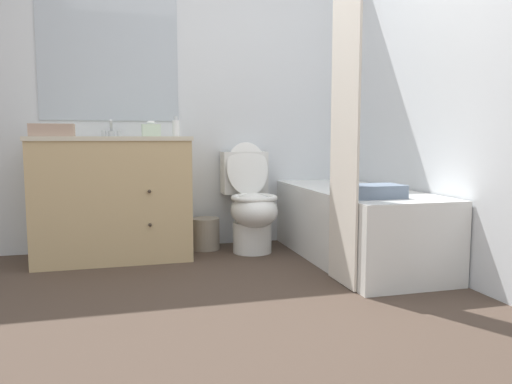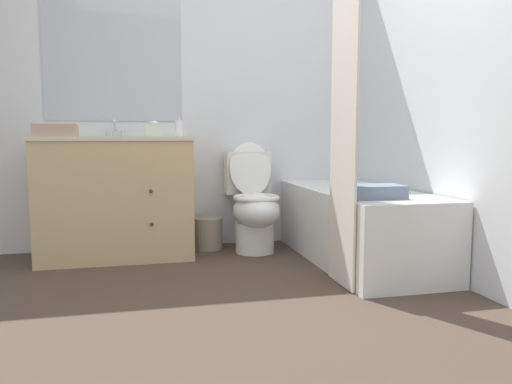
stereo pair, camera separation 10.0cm
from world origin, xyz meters
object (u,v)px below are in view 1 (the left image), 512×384
object	(u,v)px
wastebasket	(206,234)
tissue_box	(151,130)
vanity_cabinet	(113,197)
sink_faucet	(111,132)
bath_towel_folded	(374,191)
toilet	(251,205)
hand_towel_folded	(52,130)
soap_dispenser	(176,128)
bathtub	(355,224)

from	to	relation	value
wastebasket	tissue_box	distance (m)	0.91
vanity_cabinet	sink_faucet	distance (m)	0.50
bath_towel_folded	toilet	bearing A→B (deg)	118.36
tissue_box	hand_towel_folded	xyz separation A→B (m)	(-0.65, -0.18, -0.01)
vanity_cabinet	soap_dispenser	distance (m)	0.68
wastebasket	tissue_box	bearing A→B (deg)	-165.81
vanity_cabinet	sink_faucet	xyz separation A→B (m)	(-0.00, 0.18, 0.47)
sink_faucet	bath_towel_folded	xyz separation A→B (m)	(1.54, -1.20, -0.37)
vanity_cabinet	tissue_box	distance (m)	0.56
bathtub	soap_dispenser	world-z (taller)	soap_dispenser
tissue_box	bath_towel_folded	xyz separation A→B (m)	(1.26, -1.02, -0.38)
sink_faucet	toilet	world-z (taller)	sink_faucet
sink_faucet	bathtub	world-z (taller)	sink_faucet
bathtub	bath_towel_folded	world-z (taller)	bath_towel_folded
vanity_cabinet	toilet	world-z (taller)	vanity_cabinet
vanity_cabinet	sink_faucet	world-z (taller)	sink_faucet
hand_towel_folded	toilet	bearing A→B (deg)	5.30
bathtub	tissue_box	distance (m)	1.63
vanity_cabinet	bathtub	world-z (taller)	vanity_cabinet
tissue_box	sink_faucet	bearing A→B (deg)	147.56
vanity_cabinet	wastebasket	size ratio (longest dim) A/B	4.43
bath_towel_folded	wastebasket	bearing A→B (deg)	127.23
sink_faucet	wastebasket	xyz separation A→B (m)	(0.69, -0.08, -0.80)
wastebasket	bathtub	bearing A→B (deg)	-32.43
hand_towel_folded	bath_towel_folded	distance (m)	2.12
vanity_cabinet	bathtub	xyz separation A→B (m)	(1.67, -0.52, -0.19)
bathtub	bath_towel_folded	bearing A→B (deg)	-104.66
toilet	sink_faucet	bearing A→B (deg)	167.27
toilet	bath_towel_folded	bearing A→B (deg)	-61.64
wastebasket	vanity_cabinet	bearing A→B (deg)	-171.43
sink_faucet	hand_towel_folded	bearing A→B (deg)	-135.89
toilet	bathtub	size ratio (longest dim) A/B	0.53
bathtub	wastebasket	bearing A→B (deg)	147.57
wastebasket	soap_dispenser	world-z (taller)	soap_dispenser
tissue_box	wastebasket	bearing A→B (deg)	14.19
hand_towel_folded	soap_dispenser	bearing A→B (deg)	12.52
soap_dispenser	hand_towel_folded	bearing A→B (deg)	-167.48
toilet	hand_towel_folded	bearing A→B (deg)	-174.70
bathtub	vanity_cabinet	bearing A→B (deg)	162.73
toilet	wastebasket	world-z (taller)	toilet
toilet	bath_towel_folded	xyz separation A→B (m)	(0.52, -0.97, 0.19)
tissue_box	hand_towel_folded	distance (m)	0.68
vanity_cabinet	sink_faucet	size ratio (longest dim) A/B	7.73
toilet	bath_towel_folded	distance (m)	1.11
sink_faucet	bathtub	xyz separation A→B (m)	(1.67, -0.70, -0.66)
sink_faucet	soap_dispenser	size ratio (longest dim) A/B	0.96
wastebasket	sink_faucet	bearing A→B (deg)	173.75
vanity_cabinet	toilet	distance (m)	1.03
sink_faucet	toilet	distance (m)	1.19
soap_dispenser	bath_towel_folded	distance (m)	1.54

